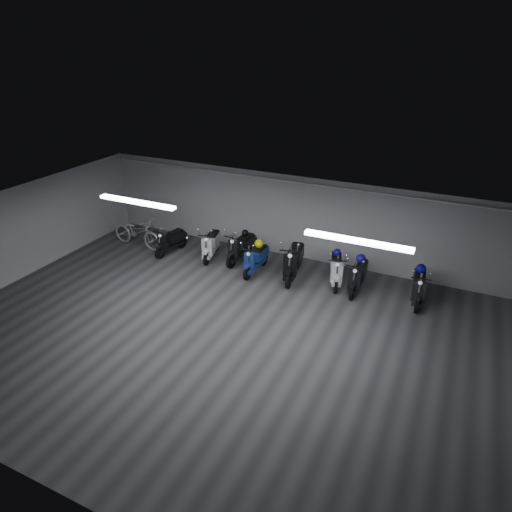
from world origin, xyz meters
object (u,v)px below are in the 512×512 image
at_px(scooter_4, 256,255).
at_px(scooter_6, 337,264).
at_px(helmet_1, 337,253).
at_px(scooter_2, 211,240).
at_px(scooter_3, 241,243).
at_px(scooter_5, 294,256).
at_px(scooter_8, 358,271).
at_px(helmet_2, 421,269).
at_px(helmet_4, 361,259).
at_px(helmet_0, 245,233).
at_px(scooter_9, 419,282).
at_px(helmet_3, 259,244).
at_px(scooter_0, 170,237).
at_px(bicycle, 136,229).

distance_m(scooter_4, scooter_6, 2.52).
bearing_deg(helmet_1, scooter_2, -175.97).
xyz_separation_m(scooter_3, scooter_5, (1.97, -0.33, 0.08)).
bearing_deg(scooter_8, scooter_6, 166.43).
height_order(scooter_5, helmet_2, scooter_5).
bearing_deg(helmet_4, scooter_3, 179.57).
relative_size(scooter_6, helmet_2, 6.00).
bearing_deg(helmet_0, scooter_9, -4.37).
bearing_deg(helmet_3, helmet_0, 144.99).
height_order(scooter_9, helmet_0, scooter_9).
xyz_separation_m(scooter_2, scooter_5, (3.00, -0.15, 0.10)).
relative_size(scooter_2, scooter_5, 0.86).
relative_size(helmet_2, helmet_3, 1.03).
bearing_deg(helmet_3, helmet_2, 3.91).
bearing_deg(helmet_3, helmet_1, 9.19).
height_order(scooter_5, scooter_6, scooter_5).
xyz_separation_m(helmet_3, helmet_4, (3.16, 0.25, 0.03)).
xyz_separation_m(scooter_0, helmet_4, (6.40, 0.45, 0.34)).
bearing_deg(scooter_5, scooter_3, 161.38).
height_order(scooter_2, helmet_1, scooter_2).
height_order(scooter_5, helmet_0, scooter_5).
relative_size(scooter_3, bicycle, 0.86).
bearing_deg(helmet_2, scooter_0, -176.26).
height_order(scooter_3, helmet_4, scooter_3).
distance_m(scooter_3, helmet_0, 0.37).
height_order(scooter_9, bicycle, bicycle).
relative_size(scooter_0, scooter_4, 0.96).
xyz_separation_m(scooter_6, scooter_8, (0.69, -0.15, 0.00)).
xyz_separation_m(scooter_5, bicycle, (-5.83, -0.18, -0.07)).
bearing_deg(scooter_8, helmet_2, 9.80).
bearing_deg(scooter_2, scooter_4, -23.75).
xyz_separation_m(helmet_2, helmet_4, (-1.67, -0.08, 0.00)).
relative_size(scooter_9, helmet_2, 5.96).
xyz_separation_m(scooter_4, bicycle, (-4.63, -0.01, 0.05)).
xyz_separation_m(scooter_6, helmet_1, (-0.07, 0.23, 0.27)).
bearing_deg(helmet_2, helmet_4, -177.22).
distance_m(scooter_3, helmet_2, 5.61).
distance_m(scooter_9, helmet_4, 1.73).
bearing_deg(scooter_5, bicycle, 172.77).
xyz_separation_m(scooter_0, scooter_8, (6.40, 0.21, 0.05)).
xyz_separation_m(scooter_5, helmet_2, (3.64, 0.38, 0.19)).
bearing_deg(helmet_0, helmet_2, -1.97).
distance_m(scooter_6, scooter_8, 0.70).
relative_size(scooter_5, helmet_4, 7.13).
distance_m(scooter_2, helmet_1, 4.24).
bearing_deg(scooter_2, helmet_4, -11.86).
relative_size(scooter_6, helmet_3, 6.16).
bearing_deg(helmet_4, scooter_9, -5.22).
relative_size(scooter_2, scooter_9, 1.00).
height_order(scooter_6, scooter_8, scooter_8).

